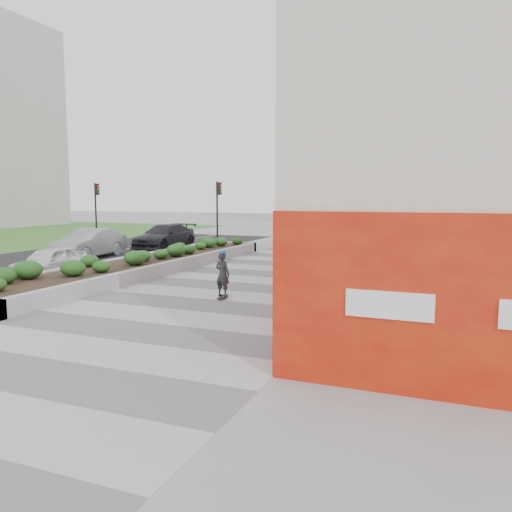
# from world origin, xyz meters

# --- Properties ---
(ground) EXTENTS (160.00, 160.00, 0.00)m
(ground) POSITION_xyz_m (0.00, 0.00, 0.00)
(ground) COLOR gray
(ground) RESTS_ON ground
(walkway) EXTENTS (8.00, 36.00, 0.01)m
(walkway) POSITION_xyz_m (0.00, 3.00, 0.01)
(walkway) COLOR #A8A8AD
(walkway) RESTS_ON ground
(building) EXTENTS (6.04, 24.08, 8.00)m
(building) POSITION_xyz_m (6.98, 8.98, 3.98)
(building) COLOR beige
(building) RESTS_ON ground
(planter) EXTENTS (3.00, 18.00, 0.90)m
(planter) POSITION_xyz_m (-5.50, 7.00, 0.42)
(planter) COLOR #9E9EA0
(planter) RESTS_ON ground
(street) EXTENTS (10.00, 40.00, 0.00)m
(street) POSITION_xyz_m (-12.00, 7.00, 0.00)
(street) COLOR black
(street) RESTS_ON ground
(traffic_signal_near) EXTENTS (0.33, 0.28, 4.20)m
(traffic_signal_near) POSITION_xyz_m (-7.23, 17.50, 2.76)
(traffic_signal_near) COLOR black
(traffic_signal_near) RESTS_ON ground
(traffic_signal_far) EXTENTS (0.33, 0.28, 4.20)m
(traffic_signal_far) POSITION_xyz_m (-16.43, 17.00, 2.76)
(traffic_signal_far) COLOR black
(traffic_signal_far) RESTS_ON ground
(distant_bldg_north_l) EXTENTS (16.00, 12.00, 20.00)m
(distant_bldg_north_l) POSITION_xyz_m (-5.00, 55.00, 10.00)
(distant_bldg_north_l) COLOR #ADAAA3
(distant_bldg_north_l) RESTS_ON ground
(manhole_cover) EXTENTS (0.44, 0.44, 0.01)m
(manhole_cover) POSITION_xyz_m (0.50, 3.00, 0.00)
(manhole_cover) COLOR #595654
(manhole_cover) RESTS_ON ground
(skateboarder) EXTENTS (0.58, 0.74, 1.58)m
(skateboarder) POSITION_xyz_m (0.12, 2.90, 0.80)
(skateboarder) COLOR beige
(skateboarder) RESTS_ON ground
(car_white) EXTENTS (1.51, 3.57, 1.21)m
(car_white) POSITION_xyz_m (-8.50, 4.41, 0.60)
(car_white) COLOR white
(car_white) RESTS_ON ground
(car_silver) EXTENTS (2.04, 4.83, 1.55)m
(car_silver) POSITION_xyz_m (-11.08, 9.86, 0.77)
(car_silver) COLOR #93979A
(car_silver) RESTS_ON ground
(car_dark) EXTENTS (2.20, 5.19, 1.49)m
(car_dark) POSITION_xyz_m (-10.20, 15.81, 0.75)
(car_dark) COLOR black
(car_dark) RESTS_ON ground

